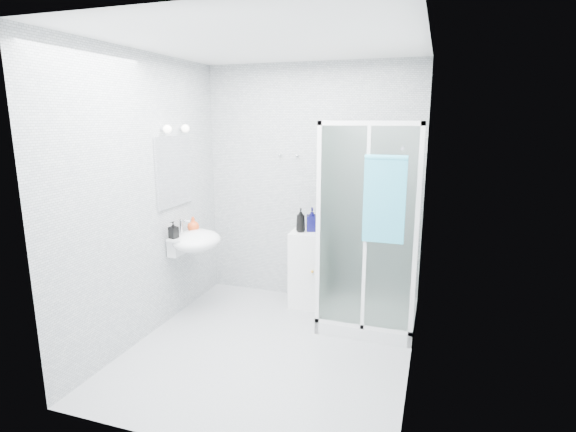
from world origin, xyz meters
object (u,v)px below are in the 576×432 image
(shampoo_bottle_a, at_px, (301,220))
(shower_enclosure, at_px, (361,281))
(hand_towel, at_px, (385,197))
(wall_basin, at_px, (195,241))
(storage_cabinet, at_px, (307,269))
(soap_dispenser_black, at_px, (173,230))
(shampoo_bottle_b, at_px, (312,219))
(soap_dispenser_orange, at_px, (193,224))

(shampoo_bottle_a, bearing_deg, shower_enclosure, -19.22)
(hand_towel, relative_size, shampoo_bottle_a, 2.92)
(wall_basin, relative_size, storage_cabinet, 0.67)
(wall_basin, relative_size, soap_dispenser_black, 3.30)
(shower_enclosure, distance_m, soap_dispenser_black, 1.91)
(shower_enclosure, relative_size, shampoo_bottle_b, 7.88)
(storage_cabinet, relative_size, soap_dispenser_black, 4.91)
(shampoo_bottle_b, bearing_deg, shower_enclosure, -28.26)
(wall_basin, distance_m, hand_towel, 1.98)
(shower_enclosure, bearing_deg, wall_basin, -169.19)
(hand_towel, distance_m, soap_dispenser_orange, 2.02)
(wall_basin, distance_m, shampoo_bottle_a, 1.12)
(shampoo_bottle_b, bearing_deg, hand_towel, -40.97)
(shower_enclosure, height_order, soap_dispenser_black, shower_enclosure)
(wall_basin, height_order, soap_dispenser_orange, soap_dispenser_orange)
(shower_enclosure, relative_size, shampoo_bottle_a, 7.78)
(storage_cabinet, distance_m, soap_dispenser_orange, 1.31)
(hand_towel, bearing_deg, shampoo_bottle_a, 145.38)
(shampoo_bottle_a, relative_size, soap_dispenser_black, 1.51)
(hand_towel, bearing_deg, shampoo_bottle_b, 139.03)
(wall_basin, height_order, hand_towel, hand_towel)
(shampoo_bottle_a, bearing_deg, shampoo_bottle_b, 36.26)
(hand_towel, distance_m, shampoo_bottle_a, 1.20)
(wall_basin, bearing_deg, hand_towel, -2.57)
(wall_basin, bearing_deg, shampoo_bottle_a, 30.33)
(wall_basin, relative_size, hand_towel, 0.75)
(shower_enclosure, xyz_separation_m, wall_basin, (-1.66, -0.32, 0.35))
(storage_cabinet, height_order, hand_towel, hand_towel)
(soap_dispenser_black, bearing_deg, shampoo_bottle_b, 34.71)
(storage_cabinet, bearing_deg, soap_dispenser_orange, -159.37)
(shampoo_bottle_a, distance_m, soap_dispenser_black, 1.31)
(shampoo_bottle_b, relative_size, soap_dispenser_orange, 1.59)
(shower_enclosure, relative_size, soap_dispenser_black, 11.77)
(hand_towel, height_order, shampoo_bottle_a, hand_towel)
(storage_cabinet, bearing_deg, soap_dispenser_black, -149.33)
(storage_cabinet, height_order, soap_dispenser_black, soap_dispenser_black)
(wall_basin, xyz_separation_m, soap_dispenser_orange, (-0.07, 0.10, 0.15))
(shampoo_bottle_b, distance_m, soap_dispenser_orange, 1.25)
(storage_cabinet, bearing_deg, shower_enclosure, -26.11)
(wall_basin, relative_size, soap_dispenser_orange, 3.51)
(shower_enclosure, bearing_deg, soap_dispenser_black, -164.28)
(storage_cabinet, distance_m, shampoo_bottle_b, 0.55)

